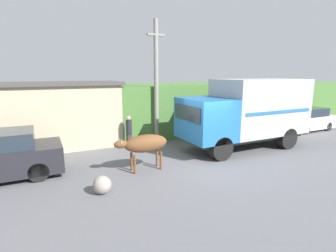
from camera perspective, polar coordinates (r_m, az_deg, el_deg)
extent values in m
plane|color=slate|center=(10.81, 7.32, -7.94)|extent=(60.00, 60.00, 0.00)
cube|color=#4C7A38|center=(16.19, -5.44, 3.84)|extent=(32.00, 5.37, 2.92)
cube|color=#C6B793|center=(13.70, -22.13, 1.90)|extent=(5.36, 2.40, 3.02)
cube|color=#4C4742|center=(13.56, -22.63, 8.54)|extent=(5.66, 2.70, 0.16)
cube|color=#2D2D2D|center=(13.20, 15.99, -2.07)|extent=(5.79, 1.95, 0.18)
cube|color=#236BB2|center=(11.65, 8.19, 1.53)|extent=(1.89, 2.44, 1.82)
cube|color=#232D38|center=(11.09, 4.12, 2.83)|extent=(0.04, 2.07, 0.64)
cube|color=#BCBCC1|center=(13.61, 19.27, 4.10)|extent=(4.41, 2.44, 2.61)
cube|color=#236BB2|center=(12.80, 23.15, 2.82)|extent=(3.96, 0.03, 0.14)
cylinder|color=black|center=(11.20, 11.19, -4.69)|extent=(1.01, 0.54, 1.01)
cylinder|color=black|center=(13.89, 24.22, -2.37)|extent=(1.01, 0.54, 1.01)
ellipsoid|color=brown|center=(9.70, -4.82, -3.80)|extent=(1.66, 0.66, 0.66)
ellipsoid|color=brown|center=(9.39, -10.27, -3.94)|extent=(0.49, 0.29, 0.29)
cone|color=#B7AD93|center=(9.25, -10.10, -3.25)|extent=(0.06, 0.06, 0.11)
cone|color=#B7AD93|center=(9.46, -10.49, -2.94)|extent=(0.06, 0.06, 0.11)
cylinder|color=brown|center=(9.57, -7.25, -8.32)|extent=(0.09, 0.09, 0.70)
cylinder|color=brown|center=(9.90, -7.95, -7.67)|extent=(0.09, 0.09, 0.70)
cylinder|color=brown|center=(9.93, -1.57, -7.49)|extent=(0.09, 0.09, 0.70)
cylinder|color=brown|center=(10.25, -2.43, -6.90)|extent=(0.09, 0.09, 0.70)
cylinder|color=black|center=(9.91, -26.36, -8.87)|extent=(0.66, 0.30, 0.66)
cube|color=silver|center=(18.91, 28.10, 0.82)|extent=(3.46, 1.55, 0.79)
cube|color=#232D38|center=(18.89, 28.43, 2.76)|extent=(1.90, 1.43, 0.50)
cylinder|color=black|center=(17.72, 27.68, -0.67)|extent=(0.54, 0.25, 0.54)
cylinder|color=black|center=(19.48, 31.42, -0.06)|extent=(0.54, 0.25, 0.54)
cube|color=#38332D|center=(12.85, -8.42, -3.17)|extent=(0.29, 0.24, 0.73)
cylinder|color=#26262D|center=(12.69, -8.51, -0.17)|extent=(0.37, 0.37, 0.64)
sphere|color=#DBB28E|center=(12.62, -8.57, 1.71)|extent=(0.21, 0.21, 0.21)
cylinder|color=gray|center=(13.25, -2.59, 9.21)|extent=(0.22, 0.22, 6.13)
cube|color=gray|center=(13.37, -2.68, 19.24)|extent=(0.90, 0.18, 0.10)
sphere|color=gray|center=(8.29, -14.14, -12.31)|extent=(0.55, 0.55, 0.55)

